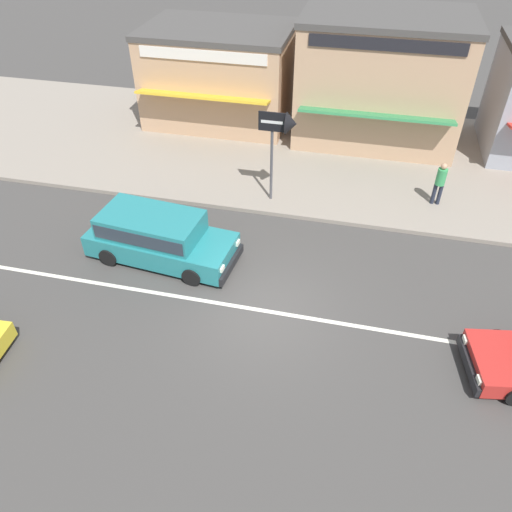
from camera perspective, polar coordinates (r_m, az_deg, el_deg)
ground_plane at (r=14.42m, az=1.03°, el=-6.29°), size 160.00×160.00×0.00m
lane_centre_stripe at (r=14.41m, az=1.03°, el=-6.29°), size 50.40×0.14×0.01m
kerb_strip at (r=22.21m, az=6.46°, el=11.67°), size 68.00×10.00×0.15m
minivan_teal_2 at (r=16.05m, az=-11.23°, el=2.38°), size 4.92×2.36×1.56m
arrow_signboard at (r=17.29m, az=3.49°, el=14.39°), size 1.30×0.74×3.42m
pedestrian_mid_kerb at (r=19.15m, az=20.31°, el=8.08°), size 0.34×0.34×1.65m
shopfront_mid_block at (r=24.45m, az=-4.19°, el=20.00°), size 6.51×5.38×4.17m
shopfront_far_kios at (r=23.08m, az=14.01°, el=19.12°), size 6.85×5.49×5.15m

